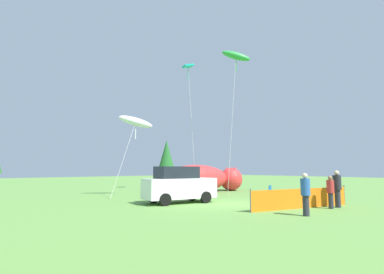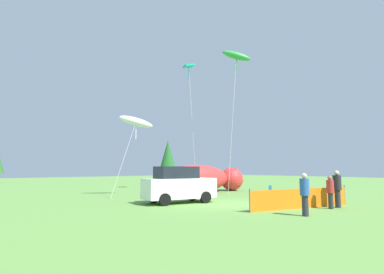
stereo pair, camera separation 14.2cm
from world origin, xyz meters
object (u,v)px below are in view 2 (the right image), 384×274
object	(u,v)px
spectator_in_grey_shirt	(337,187)
spectator_in_red_shirt	(305,193)
parked_car	(179,185)
folding_chair	(268,191)
kite_green_fish	(236,56)
kite_teal_diamond	(189,69)
inflatable_cat	(204,180)
kite_white_ghost	(136,122)
spectator_in_black_shirt	(330,191)

from	to	relation	value
spectator_in_grey_shirt	spectator_in_red_shirt	bearing A→B (deg)	-175.13
parked_car	spectator_in_grey_shirt	xyz separation A→B (m)	(4.99, -6.93, -0.01)
spectator_in_grey_shirt	folding_chair	bearing A→B (deg)	78.56
spectator_in_grey_shirt	kite_green_fish	bearing A→B (deg)	73.81
spectator_in_grey_shirt	kite_teal_diamond	size ratio (longest dim) A/B	0.16
inflatable_cat	spectator_in_red_shirt	distance (m)	13.21
spectator_in_grey_shirt	kite_teal_diamond	xyz separation A→B (m)	(1.49, 13.77, 10.21)
kite_white_ghost	folding_chair	bearing A→B (deg)	-53.35
parked_car	kite_teal_diamond	xyz separation A→B (m)	(6.48, 6.84, 10.20)
kite_white_ghost	parked_car	bearing A→B (deg)	-93.25
kite_white_ghost	kite_green_fish	bearing A→B (deg)	-26.95
parked_car	spectator_in_black_shirt	xyz separation A→B (m)	(4.26, -6.91, -0.15)
spectator_in_black_shirt	kite_teal_diamond	size ratio (longest dim) A/B	0.14
spectator_in_black_shirt	kite_teal_diamond	distance (m)	17.35
spectator_in_grey_shirt	parked_car	bearing A→B (deg)	125.76
spectator_in_grey_shirt	kite_green_fish	size ratio (longest dim) A/B	0.16
inflatable_cat	kite_teal_diamond	xyz separation A→B (m)	(0.04, 2.00, 10.19)
spectator_in_red_shirt	spectator_in_grey_shirt	xyz separation A→B (m)	(3.86, 0.33, 0.05)
inflatable_cat	spectator_in_black_shirt	world-z (taller)	inflatable_cat
kite_green_fish	folding_chair	bearing A→B (deg)	-111.83
parked_car	spectator_in_red_shirt	xyz separation A→B (m)	(1.13, -7.26, -0.06)
inflatable_cat	spectator_in_red_shirt	world-z (taller)	inflatable_cat
parked_car	spectator_in_black_shirt	size ratio (longest dim) A/B	2.72
kite_teal_diamond	kite_white_ghost	distance (m)	8.52
spectator_in_red_shirt	kite_teal_diamond	xyz separation A→B (m)	(5.35, 14.10, 10.26)
inflatable_cat	kite_white_ghost	bearing A→B (deg)	176.76
folding_chair	spectator_in_grey_shirt	world-z (taller)	spectator_in_grey_shirt
spectator_in_grey_shirt	kite_teal_diamond	world-z (taller)	kite_teal_diamond
inflatable_cat	parked_car	bearing A→B (deg)	-138.81
kite_green_fish	kite_white_ghost	world-z (taller)	kite_green_fish
parked_car	inflatable_cat	xyz separation A→B (m)	(6.44, 4.84, 0.02)
parked_car	folding_chair	xyz separation A→B (m)	(6.00, -1.98, -0.52)
inflatable_cat	kite_white_ghost	distance (m)	7.59
inflatable_cat	kite_green_fish	bearing A→B (deg)	-64.22
kite_green_fish	inflatable_cat	bearing A→B (deg)	111.49
spectator_in_black_shirt	kite_white_ghost	xyz separation A→B (m)	(-3.94, 12.55, 4.59)
inflatable_cat	kite_green_fish	distance (m)	10.71
spectator_in_red_shirt	kite_white_ghost	xyz separation A→B (m)	(-0.81, 12.91, 4.49)
spectator_in_black_shirt	folding_chair	bearing A→B (deg)	70.60
spectator_in_black_shirt	spectator_in_grey_shirt	distance (m)	0.75
kite_teal_diamond	kite_green_fish	world-z (taller)	kite_green_fish
parked_car	spectator_in_black_shirt	bearing A→B (deg)	-47.92
kite_teal_diamond	kite_white_ghost	world-z (taller)	kite_teal_diamond
folding_chair	kite_teal_diamond	distance (m)	13.89
inflatable_cat	spectator_in_grey_shirt	size ratio (longest dim) A/B	4.42
spectator_in_black_shirt	kite_white_ghost	distance (m)	13.93
spectator_in_black_shirt	spectator_in_grey_shirt	bearing A→B (deg)	-2.05
kite_white_ghost	kite_teal_diamond	bearing A→B (deg)	10.95
spectator_in_red_shirt	kite_green_fish	xyz separation A→B (m)	(6.44, 9.22, 10.33)
inflatable_cat	kite_green_fish	xyz separation A→B (m)	(1.13, -2.88, 10.26)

